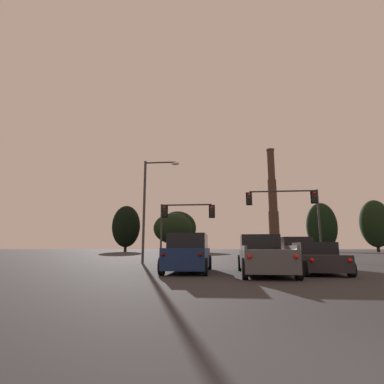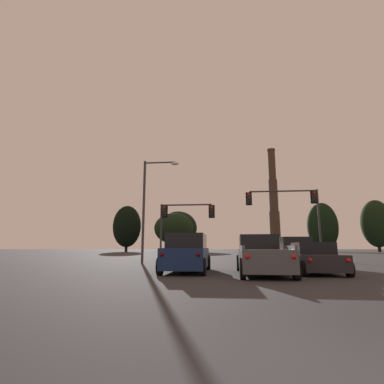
{
  "view_description": "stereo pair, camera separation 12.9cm",
  "coord_description": "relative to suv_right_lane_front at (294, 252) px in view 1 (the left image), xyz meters",
  "views": [
    {
      "loc": [
        -1.5,
        -2.41,
        1.16
      ],
      "look_at": [
        -4.87,
        30.78,
        7.42
      ],
      "focal_mm": 28.0,
      "sensor_mm": 36.0,
      "label": 1
    },
    {
      "loc": [
        -1.37,
        -2.4,
        1.16
      ],
      "look_at": [
        -4.87,
        30.78,
        7.42
      ],
      "focal_mm": 28.0,
      "sensor_mm": 36.0,
      "label": 2
    }
  ],
  "objects": [
    {
      "name": "smokestack",
      "position": [
        15.55,
        100.31,
        15.36
      ],
      "size": [
        6.41,
        6.41,
        41.33
      ],
      "color": "#3C2B22",
      "rests_on": "ground_plane"
    },
    {
      "name": "traffic_light_overhead_left",
      "position": [
        -8.72,
        7.33,
        3.16
      ],
      "size": [
        5.29,
        0.5,
        5.3
      ],
      "color": "#2D2D30",
      "rests_on": "ground_plane"
    },
    {
      "name": "traffic_light_overhead_right",
      "position": [
        1.91,
        7.5,
        4.11
      ],
      "size": [
        6.7,
        0.5,
        6.49
      ],
      "color": "#2D2D30",
      "rests_on": "ground_plane"
    },
    {
      "name": "street_lamp",
      "position": [
        -10.42,
        2.41,
        4.11
      ],
      "size": [
        2.89,
        0.36,
        8.15
      ],
      "color": "#38383A",
      "rests_on": "ground_plane"
    },
    {
      "name": "pickup_truck_center_lane_second",
      "position": [
        -2.87,
        -6.41,
        -0.09
      ],
      "size": [
        2.26,
        5.53,
        1.82
      ],
      "rotation": [
        0.0,
        0.0,
        -0.02
      ],
      "color": "#4C4F54",
      "rests_on": "ground_plane"
    },
    {
      "name": "treeline_right_mid",
      "position": [
        -19.02,
        74.07,
        6.5
      ],
      "size": [
        12.02,
        10.82,
        12.77
      ],
      "color": "black",
      "rests_on": "ground_plane"
    },
    {
      "name": "treeline_left_mid",
      "position": [
        -34.86,
        71.11,
        6.97
      ],
      "size": [
        8.75,
        7.87,
        14.36
      ],
      "color": "black",
      "rests_on": "ground_plane"
    },
    {
      "name": "sedan_right_lane_second",
      "position": [
        -0.33,
        -5.59,
        -0.23
      ],
      "size": [
        2.14,
        4.76,
        1.43
      ],
      "rotation": [
        0.0,
        0.0,
        -0.04
      ],
      "color": "#232328",
      "rests_on": "ground_plane"
    },
    {
      "name": "treeline_far_left",
      "position": [
        23.77,
        69.22,
        6.35
      ],
      "size": [
        8.5,
        7.65,
        14.11
      ],
      "color": "black",
      "rests_on": "ground_plane"
    },
    {
      "name": "treeline_center_left",
      "position": [
        39.67,
        71.5,
        7.28
      ],
      "size": [
        8.54,
        7.68,
        15.04
      ],
      "color": "black",
      "rests_on": "ground_plane"
    },
    {
      "name": "suv_right_lane_front",
      "position": [
        0.0,
        0.0,
        0.0
      ],
      "size": [
        2.13,
        4.92,
        1.86
      ],
      "rotation": [
        0.0,
        0.0,
        0.01
      ],
      "color": "maroon",
      "rests_on": "ground_plane"
    },
    {
      "name": "treeline_far_right",
      "position": [
        -18.71,
        63.9,
        5.78
      ],
      "size": [
        11.12,
        10.01,
        11.04
      ],
      "color": "black",
      "rests_on": "ground_plane"
    },
    {
      "name": "suv_left_lane_second",
      "position": [
        -6.4,
        -5.6,
        0.0
      ],
      "size": [
        2.12,
        4.91,
        1.86
      ],
      "rotation": [
        0.0,
        0.0,
        -0.0
      ],
      "color": "navy",
      "rests_on": "ground_plane"
    }
  ]
}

